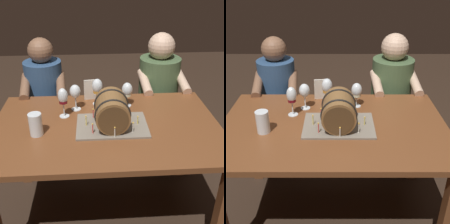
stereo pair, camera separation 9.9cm
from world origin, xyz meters
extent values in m
plane|color=#332319|center=(0.00, 0.00, 0.00)|extent=(8.00, 8.00, 0.00)
cube|color=brown|center=(0.00, 0.00, 0.73)|extent=(1.42, 0.91, 0.03)
cube|color=brown|center=(0.65, -0.39, 0.36)|extent=(0.07, 0.07, 0.72)
cube|color=brown|center=(-0.65, 0.39, 0.36)|extent=(0.07, 0.07, 0.72)
cube|color=brown|center=(0.65, 0.39, 0.36)|extent=(0.07, 0.07, 0.72)
cube|color=gray|center=(0.03, -0.02, 0.76)|extent=(0.44, 0.31, 0.01)
cylinder|color=brown|center=(0.03, -0.02, 0.86)|extent=(0.20, 0.26, 0.20)
cylinder|color=#4F371E|center=(0.03, -0.15, 0.86)|extent=(0.18, 0.00, 0.18)
cylinder|color=#4F371E|center=(0.03, 0.11, 0.86)|extent=(0.18, 0.00, 0.18)
torus|color=black|center=(0.03, -0.09, 0.86)|extent=(0.22, 0.01, 0.22)
torus|color=black|center=(0.03, 0.05, 0.86)|extent=(0.22, 0.01, 0.22)
cylinder|color=#EAD666|center=(0.19, -0.02, 0.79)|extent=(0.01, 0.01, 0.05)
sphere|color=#F9C64C|center=(0.19, -0.02, 0.81)|extent=(0.01, 0.01, 0.01)
cylinder|color=#D64C47|center=(0.14, 0.08, 0.79)|extent=(0.01, 0.01, 0.05)
sphere|color=#F9C64C|center=(0.14, 0.08, 0.82)|extent=(0.01, 0.01, 0.01)
cylinder|color=#D64C47|center=(0.04, 0.12, 0.78)|extent=(0.01, 0.01, 0.04)
sphere|color=#F9C64C|center=(0.04, 0.12, 0.81)|extent=(0.01, 0.01, 0.01)
cylinder|color=#D64C47|center=(-0.08, 0.08, 0.79)|extent=(0.01, 0.01, 0.05)
sphere|color=#F9C64C|center=(-0.08, 0.08, 0.82)|extent=(0.01, 0.01, 0.01)
cylinder|color=#EAD666|center=(-0.12, -0.02, 0.79)|extent=(0.01, 0.01, 0.06)
sphere|color=#F9C64C|center=(-0.12, -0.02, 0.83)|extent=(0.01, 0.01, 0.01)
cylinder|color=#D64C47|center=(-0.08, -0.11, 0.79)|extent=(0.01, 0.01, 0.06)
sphere|color=#F9C64C|center=(-0.08, -0.11, 0.82)|extent=(0.01, 0.01, 0.01)
cylinder|color=silver|center=(0.04, -0.16, 0.79)|extent=(0.01, 0.01, 0.05)
sphere|color=#F9C64C|center=(0.04, -0.16, 0.82)|extent=(0.01, 0.01, 0.01)
cylinder|color=silver|center=(0.15, -0.11, 0.79)|extent=(0.01, 0.01, 0.06)
sphere|color=#F9C64C|center=(0.15, -0.11, 0.83)|extent=(0.01, 0.01, 0.01)
cylinder|color=white|center=(0.16, 0.26, 0.75)|extent=(0.06, 0.06, 0.00)
cylinder|color=white|center=(0.16, 0.26, 0.79)|extent=(0.01, 0.01, 0.07)
ellipsoid|color=white|center=(0.16, 0.26, 0.87)|extent=(0.07, 0.07, 0.10)
cylinder|color=beige|center=(0.16, 0.26, 0.84)|extent=(0.06, 0.06, 0.03)
cylinder|color=white|center=(-0.20, 0.22, 0.75)|extent=(0.07, 0.07, 0.00)
cylinder|color=white|center=(-0.20, 0.22, 0.80)|extent=(0.01, 0.01, 0.09)
ellipsoid|color=white|center=(-0.20, 0.22, 0.89)|extent=(0.07, 0.07, 0.09)
cylinder|color=white|center=(-0.27, 0.13, 0.75)|extent=(0.07, 0.07, 0.00)
cylinder|color=white|center=(-0.27, 0.13, 0.80)|extent=(0.01, 0.01, 0.09)
ellipsoid|color=white|center=(-0.27, 0.13, 0.90)|extent=(0.06, 0.06, 0.11)
cylinder|color=maroon|center=(-0.27, 0.13, 0.87)|extent=(0.05, 0.05, 0.04)
cylinder|color=white|center=(-0.05, 0.30, 0.75)|extent=(0.07, 0.07, 0.00)
cylinder|color=white|center=(-0.05, 0.30, 0.79)|extent=(0.01, 0.01, 0.08)
ellipsoid|color=white|center=(-0.05, 0.30, 0.89)|extent=(0.07, 0.07, 0.11)
cylinder|color=#C6842D|center=(-0.05, 0.30, 0.86)|extent=(0.06, 0.06, 0.04)
cylinder|color=white|center=(-0.41, -0.08, 0.82)|extent=(0.08, 0.08, 0.14)
cylinder|color=#C6842D|center=(-0.41, -0.08, 0.80)|extent=(0.07, 0.07, 0.09)
cylinder|color=white|center=(-0.41, -0.08, 0.85)|extent=(0.07, 0.07, 0.01)
cube|color=silver|center=(-0.09, 0.37, 0.83)|extent=(0.11, 0.04, 0.16)
cube|color=#1B2D46|center=(-0.48, 0.69, 0.23)|extent=(0.34, 0.32, 0.45)
cylinder|color=#2D4C75|center=(-0.48, 0.69, 0.70)|extent=(0.33, 0.33, 0.50)
sphere|color=brown|center=(-0.48, 0.69, 1.04)|extent=(0.20, 0.20, 0.20)
cylinder|color=brown|center=(-0.33, 0.57, 0.80)|extent=(0.10, 0.31, 0.14)
cylinder|color=brown|center=(-0.60, 0.54, 0.80)|extent=(0.10, 0.31, 0.14)
cube|color=#2A3A24|center=(0.48, 0.69, 0.23)|extent=(0.34, 0.32, 0.45)
cylinder|color=#47603D|center=(0.48, 0.69, 0.70)|extent=(0.35, 0.35, 0.50)
sphere|color=beige|center=(0.48, 0.69, 1.05)|extent=(0.22, 0.22, 0.22)
cylinder|color=beige|center=(0.63, 0.56, 0.80)|extent=(0.08, 0.31, 0.14)
cylinder|color=beige|center=(0.33, 0.55, 0.80)|extent=(0.08, 0.31, 0.14)
camera|label=1|loc=(-0.07, -1.56, 1.67)|focal=46.50mm
camera|label=2|loc=(0.03, -1.56, 1.67)|focal=46.50mm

